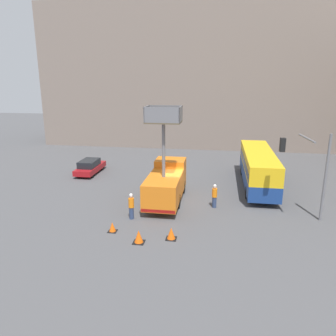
{
  "coord_description": "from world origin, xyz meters",
  "views": [
    {
      "loc": [
        2.89,
        -23.99,
        9.36
      ],
      "look_at": [
        -1.01,
        0.66,
        2.49
      ],
      "focal_mm": 35.0,
      "sensor_mm": 36.0,
      "label": 1
    }
  ],
  "objects_px": {
    "road_worker_directing": "(214,196)",
    "traffic_cone_mid_road": "(171,234)",
    "city_bus": "(258,166)",
    "traffic_cone_near_truck": "(139,237)",
    "traffic_cone_far_side": "(112,227)",
    "utility_truck": "(166,181)",
    "parked_car_curbside": "(90,167)",
    "traffic_light_pole": "(310,163)",
    "road_worker_near_truck": "(131,206)"
  },
  "relations": [
    {
      "from": "city_bus",
      "to": "traffic_cone_near_truck",
      "type": "distance_m",
      "value": 14.35
    },
    {
      "from": "traffic_cone_near_truck",
      "to": "parked_car_curbside",
      "type": "height_order",
      "value": "parked_car_curbside"
    },
    {
      "from": "parked_car_curbside",
      "to": "traffic_cone_far_side",
      "type": "bearing_deg",
      "value": -62.35
    },
    {
      "from": "utility_truck",
      "to": "traffic_cone_far_side",
      "type": "height_order",
      "value": "utility_truck"
    },
    {
      "from": "traffic_cone_far_side",
      "to": "parked_car_curbside",
      "type": "relative_size",
      "value": 0.14
    },
    {
      "from": "road_worker_directing",
      "to": "traffic_cone_near_truck",
      "type": "bearing_deg",
      "value": -99.61
    },
    {
      "from": "road_worker_near_truck",
      "to": "traffic_cone_near_truck",
      "type": "height_order",
      "value": "road_worker_near_truck"
    },
    {
      "from": "utility_truck",
      "to": "traffic_cone_near_truck",
      "type": "bearing_deg",
      "value": -94.41
    },
    {
      "from": "traffic_light_pole",
      "to": "road_worker_directing",
      "type": "xyz_separation_m",
      "value": [
        -6.12,
        1.29,
        -3.1
      ]
    },
    {
      "from": "road_worker_directing",
      "to": "traffic_cone_mid_road",
      "type": "height_order",
      "value": "road_worker_directing"
    },
    {
      "from": "utility_truck",
      "to": "traffic_cone_far_side",
      "type": "relative_size",
      "value": 11.92
    },
    {
      "from": "road_worker_directing",
      "to": "traffic_cone_near_truck",
      "type": "xyz_separation_m",
      "value": [
        -4.27,
        -6.2,
        -0.54
      ]
    },
    {
      "from": "utility_truck",
      "to": "traffic_cone_near_truck",
      "type": "relative_size",
      "value": 9.67
    },
    {
      "from": "traffic_cone_mid_road",
      "to": "road_worker_directing",
      "type": "bearing_deg",
      "value": 65.85
    },
    {
      "from": "road_worker_near_truck",
      "to": "traffic_cone_mid_road",
      "type": "bearing_deg",
      "value": -94.54
    },
    {
      "from": "utility_truck",
      "to": "traffic_cone_mid_road",
      "type": "height_order",
      "value": "utility_truck"
    },
    {
      "from": "traffic_cone_near_truck",
      "to": "traffic_cone_mid_road",
      "type": "height_order",
      "value": "traffic_cone_near_truck"
    },
    {
      "from": "road_worker_directing",
      "to": "traffic_cone_near_truck",
      "type": "distance_m",
      "value": 7.54
    },
    {
      "from": "city_bus",
      "to": "road_worker_near_truck",
      "type": "xyz_separation_m",
      "value": [
        -9.24,
        -8.64,
        -0.93
      ]
    },
    {
      "from": "road_worker_near_truck",
      "to": "traffic_cone_mid_road",
      "type": "relative_size",
      "value": 2.49
    },
    {
      "from": "utility_truck",
      "to": "traffic_light_pole",
      "type": "height_order",
      "value": "utility_truck"
    },
    {
      "from": "utility_truck",
      "to": "parked_car_curbside",
      "type": "height_order",
      "value": "utility_truck"
    },
    {
      "from": "traffic_light_pole",
      "to": "traffic_cone_near_truck",
      "type": "bearing_deg",
      "value": -154.72
    },
    {
      "from": "road_worker_directing",
      "to": "parked_car_curbside",
      "type": "xyz_separation_m",
      "value": [
        -12.64,
        7.13,
        -0.17
      ]
    },
    {
      "from": "traffic_cone_far_side",
      "to": "utility_truck",
      "type": "bearing_deg",
      "value": 66.16
    },
    {
      "from": "parked_car_curbside",
      "to": "traffic_cone_mid_road",
      "type": "bearing_deg",
      "value": -51.0
    },
    {
      "from": "city_bus",
      "to": "road_worker_near_truck",
      "type": "distance_m",
      "value": 12.68
    },
    {
      "from": "road_worker_directing",
      "to": "traffic_cone_far_side",
      "type": "bearing_deg",
      "value": -116.11
    },
    {
      "from": "road_worker_directing",
      "to": "traffic_cone_far_side",
      "type": "height_order",
      "value": "road_worker_directing"
    },
    {
      "from": "traffic_cone_mid_road",
      "to": "utility_truck",
      "type": "bearing_deg",
      "value": 101.99
    },
    {
      "from": "utility_truck",
      "to": "road_worker_near_truck",
      "type": "xyz_separation_m",
      "value": [
        -1.83,
        -3.6,
        -0.73
      ]
    },
    {
      "from": "road_worker_directing",
      "to": "traffic_cone_near_truck",
      "type": "height_order",
      "value": "road_worker_directing"
    },
    {
      "from": "traffic_cone_far_side",
      "to": "road_worker_near_truck",
      "type": "bearing_deg",
      "value": 71.88
    },
    {
      "from": "city_bus",
      "to": "traffic_cone_far_side",
      "type": "distance_m",
      "value": 14.7
    },
    {
      "from": "traffic_cone_mid_road",
      "to": "parked_car_curbside",
      "type": "xyz_separation_m",
      "value": [
        -10.19,
        12.59,
        0.38
      ]
    },
    {
      "from": "road_worker_directing",
      "to": "traffic_cone_mid_road",
      "type": "bearing_deg",
      "value": -89.21
    },
    {
      "from": "traffic_cone_near_truck",
      "to": "traffic_cone_far_side",
      "type": "height_order",
      "value": "traffic_cone_near_truck"
    },
    {
      "from": "traffic_light_pole",
      "to": "traffic_cone_far_side",
      "type": "relative_size",
      "value": 9.47
    },
    {
      "from": "city_bus",
      "to": "traffic_cone_near_truck",
      "type": "xyz_separation_m",
      "value": [
        -7.94,
        -11.86,
        -1.49
      ]
    },
    {
      "from": "road_worker_near_truck",
      "to": "road_worker_directing",
      "type": "height_order",
      "value": "road_worker_near_truck"
    },
    {
      "from": "city_bus",
      "to": "road_worker_directing",
      "type": "relative_size",
      "value": 6.08
    },
    {
      "from": "parked_car_curbside",
      "to": "road_worker_near_truck",
      "type": "bearing_deg",
      "value": -55.02
    },
    {
      "from": "traffic_cone_far_side",
      "to": "traffic_light_pole",
      "type": "bearing_deg",
      "value": 16.92
    },
    {
      "from": "utility_truck",
      "to": "traffic_cone_mid_road",
      "type": "bearing_deg",
      "value": -78.01
    },
    {
      "from": "utility_truck",
      "to": "road_worker_near_truck",
      "type": "height_order",
      "value": "utility_truck"
    },
    {
      "from": "city_bus",
      "to": "traffic_cone_near_truck",
      "type": "bearing_deg",
      "value": 160.0
    },
    {
      "from": "traffic_cone_near_truck",
      "to": "parked_car_curbside",
      "type": "xyz_separation_m",
      "value": [
        -8.37,
        13.33,
        0.36
      ]
    },
    {
      "from": "traffic_cone_near_truck",
      "to": "traffic_light_pole",
      "type": "bearing_deg",
      "value": 25.28
    },
    {
      "from": "parked_car_curbside",
      "to": "traffic_light_pole",
      "type": "bearing_deg",
      "value": -24.18
    },
    {
      "from": "traffic_light_pole",
      "to": "traffic_cone_mid_road",
      "type": "bearing_deg",
      "value": -154.07
    }
  ]
}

